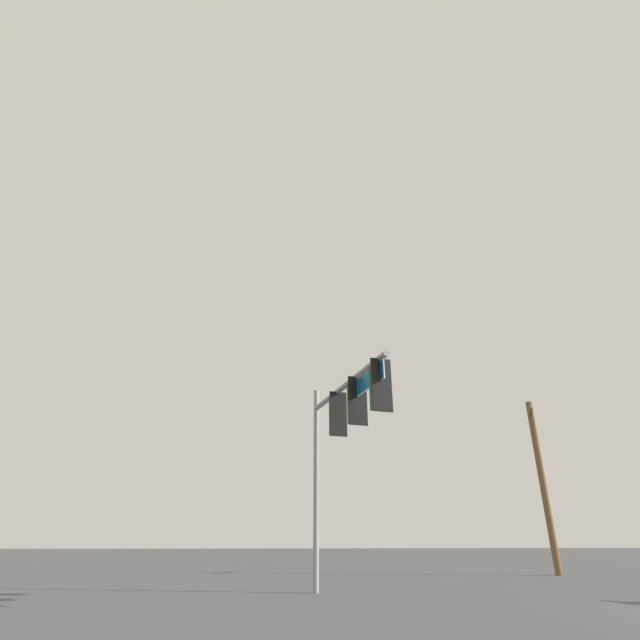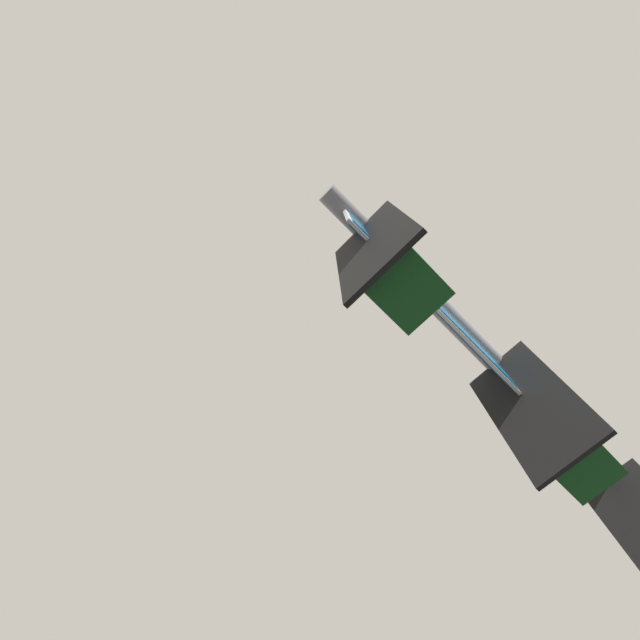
{
  "view_description": "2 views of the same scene",
  "coord_description": "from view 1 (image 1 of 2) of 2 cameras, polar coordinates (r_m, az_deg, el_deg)",
  "views": [
    {
      "loc": [
        8.68,
        -10.96,
        1.27
      ],
      "look_at": [
        -2.98,
        -8.5,
        6.65
      ],
      "focal_mm": 28.0,
      "sensor_mm": 36.0,
      "label": 1
    },
    {
      "loc": [
        -1.61,
        -6.94,
        1.78
      ],
      "look_at": [
        -2.82,
        -8.46,
        7.46
      ],
      "focal_mm": 28.0,
      "sensor_mm": 36.0,
      "label": 2
    }
  ],
  "objects": [
    {
      "name": "signal_pole_near",
      "position": [
        14.17,
        2.86,
        -11.13
      ],
      "size": [
        5.57,
        0.88,
        6.0
      ],
      "color": "gray",
      "rests_on": "ground_plane"
    },
    {
      "name": "utility_pole",
      "position": [
        27.63,
        24.07,
        -16.37
      ],
      "size": [
        1.8,
        1.16,
        8.0
      ],
      "color": "brown",
      "rests_on": "ground_plane"
    }
  ]
}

